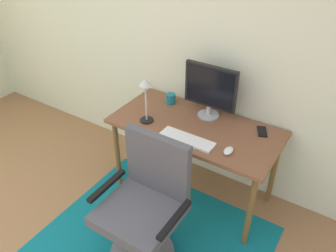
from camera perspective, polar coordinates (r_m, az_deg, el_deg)
wall_back at (r=3.03m, az=0.79°, el=15.46°), size 6.00×0.10×2.60m
area_rug at (r=2.82m, az=-2.99°, el=-19.25°), size 1.66×1.46×0.01m
desk at (r=2.81m, az=4.48°, el=-1.19°), size 1.37×0.66×0.73m
monitor at (r=2.77m, az=7.05°, el=6.16°), size 0.45×0.18×0.45m
keyboard at (r=2.59m, az=3.19°, el=-2.21°), size 0.43×0.13×0.02m
computer_mouse at (r=2.50m, az=10.02°, el=-4.07°), size 0.06×0.10×0.03m
coffee_cup at (r=3.04m, az=0.46°, el=4.56°), size 0.09×0.09×0.09m
cell_phone at (r=2.77m, az=15.37°, el=-0.89°), size 0.12×0.16×0.01m
desk_lamp at (r=2.68m, az=-3.74°, el=5.64°), size 0.11×0.11×0.39m
office_chair at (r=2.47m, az=-3.78°, el=-13.77°), size 0.60×0.52×0.97m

